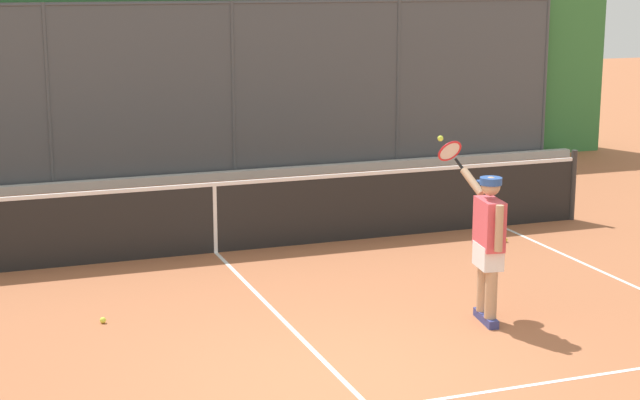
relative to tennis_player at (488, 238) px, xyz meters
The scene contains 6 objects.
ground_plane 2.46m from the tennis_player, 26.86° to the left, with size 60.00×60.00×0.00m, color #A8603D.
fence_backdrop 9.58m from the tennis_player, 77.70° to the right, with size 19.25×1.37×3.52m.
tennis_net 4.26m from the tennis_player, 61.35° to the right, with size 11.22×0.09×1.07m.
tennis_player is the anchor object (origin of this frame).
tennis_ball_near_baseline 3.56m from the tennis_player, 123.48° to the right, with size 0.07×0.07×0.07m, color #CCDB33.
tennis_ball_mid_court 4.20m from the tennis_player, 19.20° to the right, with size 0.07×0.07×0.07m, color #D6E042.
Camera 1 is at (3.24, 8.30, 3.68)m, focal length 57.92 mm.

